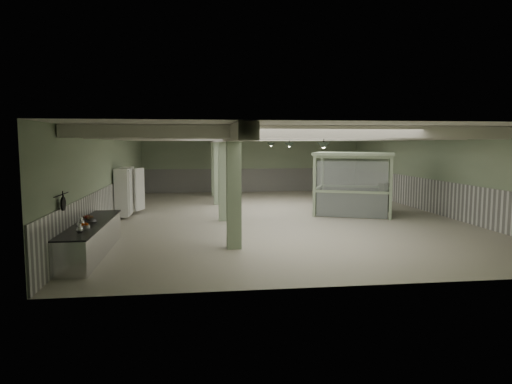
{
  "coord_description": "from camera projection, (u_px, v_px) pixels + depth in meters",
  "views": [
    {
      "loc": [
        -3.59,
        -19.39,
        3.11
      ],
      "look_at": [
        -1.37,
        -2.45,
        1.3
      ],
      "focal_mm": 32.0,
      "sensor_mm": 36.0,
      "label": 1
    }
  ],
  "objects": [
    {
      "name": "pendant_back",
      "position": [
        271.0,
        145.0,
        25.07
      ],
      "size": [
        0.44,
        0.44,
        0.22
      ],
      "primitive_type": "cone",
      "rotation": [
        3.14,
        0.0,
        0.0
      ],
      "color": "#29372B",
      "rests_on": "ceiling"
    },
    {
      "name": "girder",
      "position": [
        222.0,
        137.0,
        19.23
      ],
      "size": [
        0.45,
        19.9,
        0.4
      ],
      "primitive_type": "cube",
      "color": "silver",
      "rests_on": "ceiling"
    },
    {
      "name": "beam_a",
      "position": [
        331.0,
        132.0,
        12.15
      ],
      "size": [
        13.9,
        0.35,
        0.32
      ],
      "primitive_type": "cube",
      "color": "silver",
      "rests_on": "ceiling"
    },
    {
      "name": "wainscot_back",
      "position": [
        252.0,
        180.0,
        29.66
      ],
      "size": [
        13.9,
        0.05,
        1.5
      ],
      "primitive_type": "cube",
      "color": "white",
      "rests_on": "floor"
    },
    {
      "name": "beam_f",
      "position": [
        263.0,
        138.0,
        24.48
      ],
      "size": [
        13.9,
        0.35,
        0.32
      ],
      "primitive_type": "cube",
      "color": "silver",
      "rests_on": "ceiling"
    },
    {
      "name": "pendant_mid",
      "position": [
        289.0,
        145.0,
        20.14
      ],
      "size": [
        0.44,
        0.44,
        0.22
      ],
      "primitive_type": "cone",
      "rotation": [
        3.14,
        0.0,
        0.0
      ],
      "color": "#29372B",
      "rests_on": "ceiling"
    },
    {
      "name": "guard_booth",
      "position": [
        354.0,
        173.0,
        20.21
      ],
      "size": [
        4.23,
        3.95,
        2.73
      ],
      "rotation": [
        0.0,
        0.0,
        -0.4
      ],
      "color": "#A3B893",
      "rests_on": "floor"
    },
    {
      "name": "wainscot_left",
      "position": [
        115.0,
        201.0,
        18.93
      ],
      "size": [
        0.05,
        19.9,
        1.5
      ],
      "primitive_type": "cube",
      "color": "white",
      "rests_on": "floor"
    },
    {
      "name": "orange_bowl",
      "position": [
        85.0,
        227.0,
        11.87
      ],
      "size": [
        0.32,
        0.32,
        0.09
      ],
      "primitive_type": "cylinder",
      "rotation": [
        0.0,
        0.0,
        -0.29
      ],
      "color": "#B2B2B7",
      "rests_on": "prep_counter"
    },
    {
      "name": "beam_e",
      "position": [
        271.0,
        137.0,
        22.01
      ],
      "size": [
        13.9,
        0.35,
        0.32
      ],
      "primitive_type": "cube",
      "color": "silver",
      "rests_on": "ceiling"
    },
    {
      "name": "filing_cabinet",
      "position": [
        385.0,
        197.0,
        21.05
      ],
      "size": [
        0.42,
        0.6,
        1.3
      ],
      "primitive_type": "cube",
      "rotation": [
        0.0,
        0.0,
        0.0
      ],
      "color": "#535749",
      "rests_on": "floor"
    },
    {
      "name": "beam_g",
      "position": [
        257.0,
        138.0,
        26.94
      ],
      "size": [
        13.9,
        0.35,
        0.32
      ],
      "primitive_type": "cube",
      "color": "silver",
      "rests_on": "ceiling"
    },
    {
      "name": "prep_counter",
      "position": [
        92.0,
        238.0,
        12.82
      ],
      "size": [
        0.85,
        4.87,
        0.91
      ],
      "color": "silver",
      "rests_on": "floor"
    },
    {
      "name": "pitcher_near",
      "position": [
        81.0,
        223.0,
        11.87
      ],
      "size": [
        0.23,
        0.26,
        0.3
      ],
      "primitive_type": null,
      "rotation": [
        0.0,
        0.0,
        0.09
      ],
      "color": "silver",
      "rests_on": "prep_counter"
    },
    {
      "name": "pendant_front",
      "position": [
        324.0,
        146.0,
        14.72
      ],
      "size": [
        0.44,
        0.44,
        0.22
      ],
      "primitive_type": "cone",
      "rotation": [
        3.14,
        0.0,
        0.0
      ],
      "color": "#29372B",
      "rests_on": "ceiling"
    },
    {
      "name": "column_d",
      "position": [
        215.0,
        166.0,
        27.28
      ],
      "size": [
        0.42,
        0.42,
        3.6
      ],
      "primitive_type": "cube",
      "color": "#A0B794",
      "rests_on": "floor"
    },
    {
      "name": "column_a",
      "position": [
        234.0,
        188.0,
        13.48
      ],
      "size": [
        0.42,
        0.42,
        3.6
      ],
      "primitive_type": "cube",
      "color": "#A0B794",
      "rests_on": "floor"
    },
    {
      "name": "hook_rail",
      "position": [
        61.0,
        195.0,
        11.33
      ],
      "size": [
        0.02,
        1.2,
        0.02
      ],
      "primitive_type": "cylinder",
      "rotation": [
        1.57,
        0.0,
        0.0
      ],
      "color": "black",
      "rests_on": "wall_left"
    },
    {
      "name": "wall_front",
      "position": [
        364.0,
        205.0,
        9.86
      ],
      "size": [
        14.0,
        0.02,
        3.6
      ],
      "primitive_type": "cube",
      "color": "#9FB18E",
      "rests_on": "floor"
    },
    {
      "name": "wall_right",
      "position": [
        432.0,
        173.0,
        20.62
      ],
      "size": [
        0.02,
        20.0,
        3.6
      ],
      "primitive_type": "cube",
      "color": "#9FB18E",
      "rests_on": "floor"
    },
    {
      "name": "beam_c",
      "position": [
        292.0,
        135.0,
        17.08
      ],
      "size": [
        13.9,
        0.35,
        0.32
      ],
      "primitive_type": "cube",
      "color": "silver",
      "rests_on": "ceiling"
    },
    {
      "name": "floor",
      "position": [
        280.0,
        215.0,
        19.91
      ],
      "size": [
        20.0,
        20.0,
        0.0
      ],
      "primitive_type": "plane",
      "color": "beige",
      "rests_on": "ground"
    },
    {
      "name": "beam_b",
      "position": [
        309.0,
        134.0,
        14.62
      ],
      "size": [
        13.9,
        0.35,
        0.32
      ],
      "primitive_type": "cube",
      "color": "silver",
      "rests_on": "ceiling"
    },
    {
      "name": "column_c",
      "position": [
        218.0,
        169.0,
        23.34
      ],
      "size": [
        0.42,
        0.42,
        3.6
      ],
      "primitive_type": "cube",
      "color": "#A0B794",
      "rests_on": "floor"
    },
    {
      "name": "beam_d",
      "position": [
        280.0,
        136.0,
        19.55
      ],
      "size": [
        13.9,
        0.35,
        0.32
      ],
      "primitive_type": "cube",
      "color": "silver",
      "rests_on": "ceiling"
    },
    {
      "name": "skillet_far",
      "position": [
        64.0,
        204.0,
        11.34
      ],
      "size": [
        0.03,
        0.23,
        0.23
      ],
      "primitive_type": "cylinder",
      "rotation": [
        0.0,
        1.57,
        0.0
      ],
      "color": "black",
      "rests_on": "hook_rail"
    },
    {
      "name": "wainscot_right",
      "position": [
        431.0,
        196.0,
        20.73
      ],
      "size": [
        0.05,
        19.9,
        1.5
      ],
      "primitive_type": "cube",
      "color": "white",
      "rests_on": "floor"
    },
    {
      "name": "wall_back",
      "position": [
        252.0,
        164.0,
        29.58
      ],
      "size": [
        14.0,
        0.02,
        3.6
      ],
      "primitive_type": "cube",
      "color": "#9FB18E",
      "rests_on": "floor"
    },
    {
      "name": "column_b",
      "position": [
        224.0,
        176.0,
        18.41
      ],
      "size": [
        0.42,
        0.42,
        3.6
      ],
      "primitive_type": "cube",
      "color": "#A0B794",
      "rests_on": "floor"
    },
    {
      "name": "pitcher_far",
      "position": [
        80.0,
        229.0,
        11.21
      ],
      "size": [
        0.22,
        0.24,
        0.25
      ],
      "primitive_type": null,
      "rotation": [
        0.0,
        0.0,
        -0.34
      ],
      "color": "silver",
      "rests_on": "prep_counter"
    },
    {
      "name": "wall_left",
      "position": [
        113.0,
        176.0,
        18.82
      ],
      "size": [
        0.02,
        20.0,
        3.6
      ],
      "primitive_type": "cube",
      "color": "#9FB18E",
      "rests_on": "floor"
    },
    {
      "name": "ceiling",
      "position": [
        280.0,
        132.0,
        19.53
      ],
      "size": [
        14.0,
        20.0,
        0.02
      ],
      "primitive_type": "cube",
      "color": "silver",
      "rests_on": "wall_back"
    },
    {
      "name": "veg_colander",
      "position": [
        89.0,
        219.0,
        12.84
      ],
      "size": [
        0.54,
        0.54,
        0.19
      ],
      "primitive_type": null,
      "rotation": [
        0.0,
        0.0,
        0.34
      ],
      "color": "#3A393E",
      "rests_on": "prep_counter"
    },
    {
      "name": "walkin_cooler",
      "position": [
        126.0,
        193.0,
        19.57
      ],
      "size": [
        0.85,
        2.16,
        1.98
      ],
      "color": "white",
      "rests_on": "floor"
    },
    {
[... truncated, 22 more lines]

